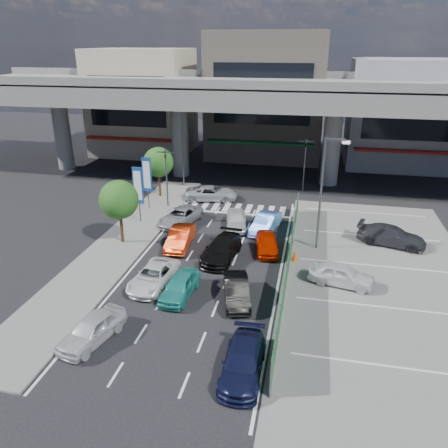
% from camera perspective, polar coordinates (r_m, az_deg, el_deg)
% --- Properties ---
extents(ground, '(120.00, 120.00, 0.00)m').
position_cam_1_polar(ground, '(27.61, -3.03, -7.22)').
color(ground, black).
rests_on(ground, ground).
extents(parking_lot, '(12.00, 28.00, 0.06)m').
position_cam_1_polar(parking_lot, '(28.98, 19.77, -7.06)').
color(parking_lot, '#62625F').
rests_on(parking_lot, ground).
extents(sidewalk_left, '(4.00, 30.00, 0.12)m').
position_cam_1_polar(sidewalk_left, '(33.14, -13.05, -2.33)').
color(sidewalk_left, '#62625F').
rests_on(sidewalk_left, ground).
extents(fence_run, '(0.16, 22.00, 1.80)m').
position_cam_1_polar(fence_run, '(27.32, 8.34, -5.64)').
color(fence_run, '#1E5829').
rests_on(fence_run, ground).
extents(expressway, '(64.00, 14.00, 10.75)m').
position_cam_1_polar(expressway, '(45.79, 4.00, 16.40)').
color(expressway, slate).
rests_on(expressway, ground).
extents(building_west, '(12.00, 10.90, 13.00)m').
position_cam_1_polar(building_west, '(59.84, -10.54, 15.38)').
color(building_west, '#A79E86').
rests_on(building_west, ground).
extents(building_center, '(14.00, 10.90, 15.00)m').
position_cam_1_polar(building_center, '(56.75, 5.60, 16.28)').
color(building_center, gray).
rests_on(building_center, ground).
extents(building_east, '(12.00, 10.90, 12.00)m').
position_cam_1_polar(building_east, '(56.43, 22.21, 13.19)').
color(building_east, gray).
rests_on(building_east, ground).
extents(traffic_light_left, '(1.60, 1.24, 5.20)m').
position_cam_1_polar(traffic_light_left, '(38.52, -7.61, 7.74)').
color(traffic_light_left, '#595B60').
rests_on(traffic_light_left, ground).
extents(traffic_light_right, '(1.60, 1.24, 5.20)m').
position_cam_1_polar(traffic_light_right, '(43.22, 10.58, 9.20)').
color(traffic_light_right, '#595B60').
rests_on(traffic_light_right, ground).
extents(street_lamp_right, '(1.65, 0.22, 8.00)m').
position_cam_1_polar(street_lamp_right, '(30.45, 12.96, 4.95)').
color(street_lamp_right, '#595B60').
rests_on(street_lamp_right, ground).
extents(street_lamp_left, '(1.65, 0.22, 8.00)m').
position_cam_1_polar(street_lamp_left, '(43.91, -5.25, 10.81)').
color(street_lamp_left, '#595B60').
rests_on(street_lamp_left, ground).
extents(signboard_near, '(0.80, 0.14, 4.70)m').
position_cam_1_polar(signboard_near, '(35.54, -11.16, 4.76)').
color(signboard_near, '#595B60').
rests_on(signboard_near, ground).
extents(signboard_far, '(0.80, 0.14, 4.70)m').
position_cam_1_polar(signboard_far, '(38.33, -10.02, 6.16)').
color(signboard_far, '#595B60').
rests_on(signboard_far, ground).
extents(tree_near, '(2.80, 2.80, 4.80)m').
position_cam_1_polar(tree_near, '(31.91, -13.57, 3.09)').
color(tree_near, '#382314').
rests_on(tree_near, ground).
extents(tree_far, '(2.80, 2.80, 4.80)m').
position_cam_1_polar(tree_far, '(41.46, -8.55, 7.97)').
color(tree_far, '#382314').
rests_on(tree_far, ground).
extents(van_white_back_left, '(2.55, 4.24, 1.35)m').
position_cam_1_polar(van_white_back_left, '(23.05, -16.86, -13.01)').
color(van_white_back_left, silver).
rests_on(van_white_back_left, ground).
extents(minivan_navy_back, '(1.85, 4.41, 1.27)m').
position_cam_1_polar(minivan_navy_back, '(20.32, 2.50, -17.57)').
color(minivan_navy_back, '#111534').
rests_on(minivan_navy_back, ground).
extents(sedan_white_mid_left, '(2.41, 4.57, 1.23)m').
position_cam_1_polar(sedan_white_mid_left, '(27.00, -9.17, -6.76)').
color(sedan_white_mid_left, white).
rests_on(sedan_white_mid_left, ground).
extents(taxi_teal_mid, '(1.81, 3.90, 1.30)m').
position_cam_1_polar(taxi_teal_mid, '(25.72, -5.81, -8.08)').
color(taxi_teal_mid, teal).
rests_on(taxi_teal_mid, ground).
extents(hatch_black_mid_right, '(2.31, 4.15, 1.30)m').
position_cam_1_polar(hatch_black_mid_right, '(25.18, 1.64, -8.69)').
color(hatch_black_mid_right, black).
rests_on(hatch_black_mid_right, ground).
extents(taxi_orange_left, '(1.70, 4.27, 1.38)m').
position_cam_1_polar(taxi_orange_left, '(31.69, -5.71, -1.77)').
color(taxi_orange_left, '#BC2807').
rests_on(taxi_orange_left, ground).
extents(sedan_black_mid, '(2.39, 4.92, 1.38)m').
position_cam_1_polar(sedan_black_mid, '(29.78, -0.29, -3.32)').
color(sedan_black_mid, black).
rests_on(sedan_black_mid, ground).
extents(taxi_orange_right, '(2.21, 3.97, 1.28)m').
position_cam_1_polar(taxi_orange_right, '(30.91, 5.62, -2.53)').
color(taxi_orange_right, '#B91C00').
rests_on(taxi_orange_right, ground).
extents(wagon_silver_front_left, '(3.18, 4.95, 1.27)m').
position_cam_1_polar(wagon_silver_front_left, '(35.66, -5.72, 1.00)').
color(wagon_silver_front_left, '#94979B').
rests_on(wagon_silver_front_left, ground).
extents(sedan_white_front_mid, '(2.28, 4.13, 1.33)m').
position_cam_1_polar(sedan_white_front_mid, '(34.73, 1.61, 0.55)').
color(sedan_white_front_mid, silver).
rests_on(sedan_white_front_mid, ground).
extents(kei_truck_front_right, '(2.26, 4.39, 1.38)m').
position_cam_1_polar(kei_truck_front_right, '(34.19, 5.46, 0.13)').
color(kei_truck_front_right, '#5A90F0').
rests_on(kei_truck_front_right, ground).
extents(crossing_wagon_silver, '(5.12, 3.01, 1.34)m').
position_cam_1_polar(crossing_wagon_silver, '(40.91, -1.64, 4.04)').
color(crossing_wagon_silver, '#B2B6BA').
rests_on(crossing_wagon_silver, ground).
extents(parked_sedan_white, '(4.19, 2.33, 1.35)m').
position_cam_1_polar(parked_sedan_white, '(27.54, 15.09, -6.38)').
color(parked_sedan_white, silver).
rests_on(parked_sedan_white, parking_lot).
extents(parked_sedan_dgrey, '(5.15, 3.19, 1.39)m').
position_cam_1_polar(parked_sedan_dgrey, '(33.93, 21.02, -1.43)').
color(parked_sedan_dgrey, '#323338').
rests_on(parked_sedan_dgrey, parking_lot).
extents(traffic_cone, '(0.52, 0.52, 0.77)m').
position_cam_1_polar(traffic_cone, '(29.91, 9.24, -4.05)').
color(traffic_cone, '#F94B0D').
rests_on(traffic_cone, parking_lot).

